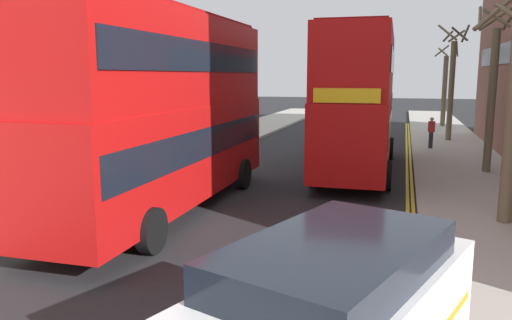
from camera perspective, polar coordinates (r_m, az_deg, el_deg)
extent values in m
cube|color=#ADA89E|center=(17.51, 24.22, -3.90)|extent=(4.00, 80.00, 0.14)
cube|color=#ADA89E|center=(20.26, -15.20, -1.64)|extent=(4.00, 80.00, 0.14)
cube|color=yellow|center=(15.40, 17.41, -5.50)|extent=(0.10, 56.00, 0.01)
cube|color=yellow|center=(15.40, 16.81, -5.47)|extent=(0.10, 56.00, 0.01)
cube|color=#B20F0F|center=(14.60, -10.16, 0.95)|extent=(2.55, 10.81, 2.60)
cube|color=#B20F0F|center=(14.44, -10.46, 11.01)|extent=(2.50, 10.60, 2.50)
cube|color=black|center=(14.56, -10.20, 2.12)|extent=(2.58, 10.38, 0.84)
cube|color=black|center=(14.45, -10.48, 11.40)|extent=(2.57, 10.16, 0.80)
cube|color=yellow|center=(19.42, -3.24, 7.79)|extent=(2.00, 0.07, 0.44)
cube|color=maroon|center=(14.54, -10.63, 16.13)|extent=(2.30, 9.73, 0.10)
cylinder|color=black|center=(18.31, -8.96, -1.16)|extent=(0.31, 1.04, 1.04)
cylinder|color=black|center=(17.41, -1.47, -1.60)|extent=(0.31, 1.04, 1.04)
cylinder|color=black|center=(12.73, -21.83, -6.49)|extent=(0.31, 1.04, 1.04)
cylinder|color=black|center=(11.40, -11.76, -7.84)|extent=(0.31, 1.04, 1.04)
cube|color=#B20F0F|center=(20.89, 11.51, 3.47)|extent=(2.65, 10.83, 2.60)
cube|color=#B20F0F|center=(20.78, 11.75, 10.48)|extent=(2.60, 10.62, 2.50)
cube|color=black|center=(20.86, 11.54, 4.29)|extent=(2.67, 10.40, 0.84)
cube|color=black|center=(20.78, 11.76, 10.75)|extent=(2.66, 10.19, 0.80)
cube|color=yellow|center=(15.43, 10.22, 7.19)|extent=(2.00, 0.09, 0.44)
cube|color=maroon|center=(20.85, 11.87, 14.05)|extent=(2.38, 9.75, 0.10)
cylinder|color=black|center=(17.70, 14.62, -1.72)|extent=(0.31, 1.04, 1.04)
cylinder|color=black|center=(17.91, 6.60, -1.35)|extent=(0.31, 1.04, 1.04)
cylinder|color=black|center=(24.31, 14.93, 1.27)|extent=(0.31, 1.04, 1.04)
cylinder|color=black|center=(24.46, 9.07, 1.53)|extent=(0.31, 1.04, 1.04)
cube|color=black|center=(5.78, 9.13, -12.42)|extent=(2.64, 3.45, 0.76)
cylinder|color=#2D2D38|center=(27.76, 19.20, 2.15)|extent=(0.22, 0.22, 0.85)
cube|color=red|center=(27.68, 19.28, 3.60)|extent=(0.34, 0.22, 0.56)
sphere|color=beige|center=(27.65, 19.32, 4.40)|extent=(0.20, 0.20, 0.20)
cylinder|color=#6B6047|center=(21.58, 25.13, 6.03)|extent=(0.30, 0.30, 5.51)
cylinder|color=#6B6047|center=(21.84, 26.76, 13.99)|extent=(0.38, 0.91, 0.69)
cylinder|color=#6B6047|center=(22.37, 25.84, 14.43)|extent=(1.45, 0.41, 1.07)
cylinder|color=#6B6047|center=(21.65, 24.06, 14.58)|extent=(0.26, 1.29, 0.95)
cylinder|color=#6B6047|center=(21.18, 25.62, 14.34)|extent=(1.01, 0.35, 0.76)
cylinder|color=#6B6047|center=(31.42, 21.24, 7.26)|extent=(0.31, 0.31, 5.68)
cylinder|color=#6B6047|center=(31.65, 22.65, 13.08)|extent=(0.33, 1.22, 0.90)
cylinder|color=#6B6047|center=(31.91, 21.77, 12.92)|extent=(0.92, 0.40, 0.70)
cylinder|color=#6B6047|center=(31.71, 20.93, 12.97)|extent=(0.64, 0.79, 0.68)
cylinder|color=#6B6047|center=(30.99, 20.88, 13.34)|extent=(1.06, 0.97, 0.97)
cylinder|color=#6B6047|center=(31.06, 22.10, 13.10)|extent=(1.01, 0.59, 0.80)
cylinder|color=#6B6047|center=(40.30, 20.56, 7.30)|extent=(0.35, 0.35, 5.16)
cylinder|color=#6B6047|center=(40.26, 21.83, 11.60)|extent=(0.36, 1.44, 1.06)
cylinder|color=#6B6047|center=(40.79, 20.33, 11.53)|extent=(1.08, 0.74, 0.89)
cylinder|color=#6B6047|center=(40.01, 20.44, 11.41)|extent=(0.71, 0.68, 0.65)
cylinder|color=#6B6047|center=(14.22, 27.01, 3.25)|extent=(0.36, 0.36, 4.88)
cylinder|color=#6B6047|center=(14.76, 25.74, 15.07)|extent=(1.29, 1.01, 1.11)
cylinder|color=#6B6047|center=(13.86, 27.05, 14.48)|extent=(0.78, 0.65, 0.68)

